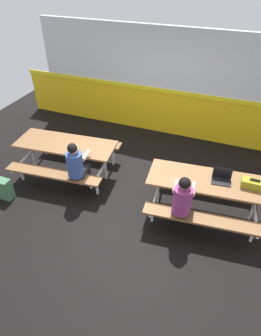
# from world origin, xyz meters

# --- Properties ---
(ground_plane) EXTENTS (10.00, 10.00, 0.02)m
(ground_plane) POSITION_xyz_m (0.00, 0.00, -0.01)
(ground_plane) COLOR black
(accent_backdrop) EXTENTS (8.00, 0.14, 2.60)m
(accent_backdrop) POSITION_xyz_m (0.00, 2.57, 1.25)
(accent_backdrop) COLOR yellow
(accent_backdrop) RESTS_ON ground
(picnic_table_left) EXTENTS (2.11, 1.73, 0.74)m
(picnic_table_left) POSITION_xyz_m (-1.46, 0.11, 0.58)
(picnic_table_left) COLOR brown
(picnic_table_left) RESTS_ON ground
(picnic_table_right) EXTENTS (2.11, 1.73, 0.74)m
(picnic_table_right) POSITION_xyz_m (1.46, -0.02, 0.58)
(picnic_table_right) COLOR brown
(picnic_table_right) RESTS_ON ground
(student_nearer) EXTENTS (0.39, 0.54, 1.21)m
(student_nearer) POSITION_xyz_m (-0.90, -0.40, 0.71)
(student_nearer) COLOR #2D2D38
(student_nearer) RESTS_ON ground
(student_further) EXTENTS (0.39, 0.54, 1.21)m
(student_further) POSITION_xyz_m (1.15, -0.61, 0.71)
(student_further) COLOR #2D2D38
(student_further) RESTS_ON ground
(laptop_dark) EXTENTS (0.34, 0.25, 0.22)m
(laptop_dark) POSITION_xyz_m (1.67, 0.04, 0.79)
(laptop_dark) COLOR black
(laptop_dark) RESTS_ON picnic_table_right
(toolbox_grey) EXTENTS (0.40, 0.18, 0.18)m
(toolbox_grey) POSITION_xyz_m (2.18, 0.05, 0.81)
(toolbox_grey) COLOR olive
(toolbox_grey) RESTS_ON picnic_table_right
(backpack_dark) EXTENTS (0.30, 0.22, 0.44)m
(backpack_dark) POSITION_xyz_m (-2.19, -1.05, 0.22)
(backpack_dark) COLOR #3F724C
(backpack_dark) RESTS_ON ground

